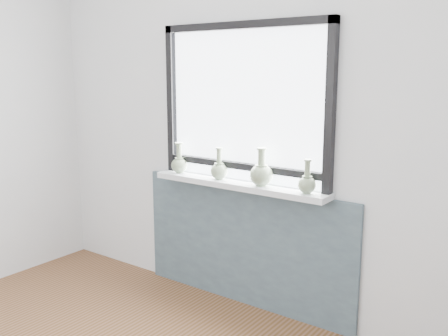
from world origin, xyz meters
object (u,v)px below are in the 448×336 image
Objects in this scene: vase_c at (261,173)px; vase_d at (307,183)px; windowsill at (238,185)px; vase_b at (219,170)px; vase_a at (179,163)px.

vase_c is 0.33m from vase_d.
vase_c is at bearing -2.94° from windowsill.
windowsill is at bearing 3.30° from vase_b.
vase_a is 0.71m from vase_c.
vase_b reaches higher than vase_d.
vase_c reaches higher than vase_d.
windowsill is 5.28× the size of vase_c.
vase_d is at bearing -0.67° from vase_b.
vase_d is (1.04, -0.01, -0.00)m from vase_a.
windowsill is 5.92× the size of vase_a.
vase_b is at bearing -176.70° from windowsill.
vase_b is at bearing -1.08° from vase_a.
windowsill is 0.22m from vase_c.
vase_c is at bearing -0.64° from vase_a.
vase_b is 1.04× the size of vase_d.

